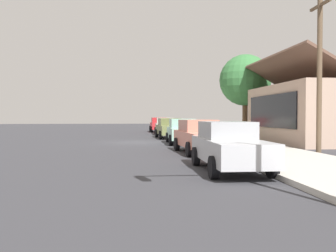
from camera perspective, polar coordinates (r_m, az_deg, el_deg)
The scene contains 13 objects.
ground_plane at distance 25.45m, azimuth -4.49°, elevation -2.46°, with size 120.00×120.00×0.00m, color #38383D.
sidewalk_curb at distance 26.18m, azimuth 7.86°, elevation -2.19°, with size 60.00×4.20×0.16m, color beige.
car_cherry at distance 41.48m, azimuth -1.31°, elevation 0.22°, with size 4.39×2.11×1.59m.
car_ivory at distance 35.95m, azimuth -0.44°, elevation 0.01°, with size 4.73×2.13×1.59m.
car_olive at distance 29.96m, azimuth 0.30°, elevation -0.29°, with size 4.73×2.19×1.59m.
car_seafoam at distance 24.02m, azimuth 2.25°, elevation -0.75°, with size 4.60×2.10×1.59m.
car_coral at distance 18.08m, azimuth 4.80°, elevation -1.51°, with size 4.96×2.13×1.59m.
car_silver at distance 12.39m, azimuth 9.20°, elevation -2.94°, with size 4.76×1.95×1.59m.
storefront_building at distance 26.92m, azimuth 22.02°, elevation 1.99°, with size 10.35×7.04×5.72m.
shade_tree at distance 32.48m, azimuth 11.61°, elevation 6.78°, with size 4.31×4.31×6.93m.
traffic_light_main at distance 7.57m, azimuth 19.34°, elevation 14.52°, with size 0.37×2.79×5.20m.
utility_pole_wooden at distance 19.01m, azimuth 21.97°, elevation 7.93°, with size 1.80×0.24×7.50m.
fire_hydrant_red at distance 31.88m, azimuth 2.82°, elevation -0.76°, with size 0.22×0.22×0.71m.
Camera 1 is at (25.38, -0.58, 1.78)m, focal length 40.24 mm.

